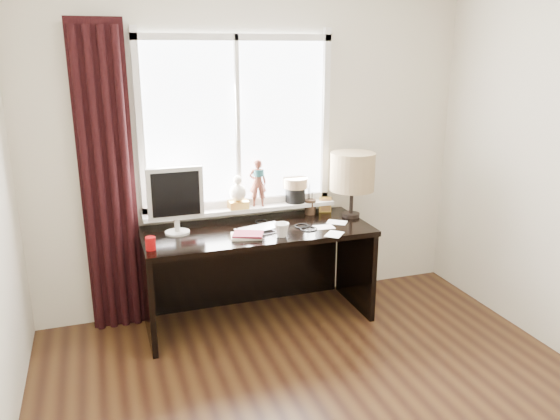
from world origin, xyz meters
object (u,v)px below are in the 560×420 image
object	(u,v)px
red_cup	(151,243)
desk	(254,255)
monitor	(176,197)
table_lamp	(352,172)
laptop	(260,229)
mug	(282,229)

from	to	relation	value
red_cup	desk	distance (m)	0.90
monitor	table_lamp	bearing A→B (deg)	-1.31
laptop	mug	bearing A→B (deg)	-72.31
table_lamp	monitor	bearing A→B (deg)	178.69
monitor	table_lamp	world-z (taller)	table_lamp
monitor	desk	bearing A→B (deg)	0.49
laptop	desk	world-z (taller)	laptop
red_cup	mug	bearing A→B (deg)	-1.81
red_cup	desk	bearing A→B (deg)	19.78
table_lamp	red_cup	bearing A→B (deg)	-171.08
laptop	mug	distance (m)	0.21
desk	monitor	world-z (taller)	monitor
laptop	monitor	distance (m)	0.66
desk	table_lamp	xyz separation A→B (m)	(0.80, -0.04, 0.61)
mug	red_cup	distance (m)	0.92
mug	monitor	bearing A→B (deg)	155.92
laptop	table_lamp	bearing A→B (deg)	-7.17
laptop	monitor	world-z (taller)	monitor
desk	red_cup	bearing A→B (deg)	-160.22
red_cup	desk	size ratio (longest dim) A/B	0.05
desk	monitor	distance (m)	0.78
mug	desk	bearing A→B (deg)	110.38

